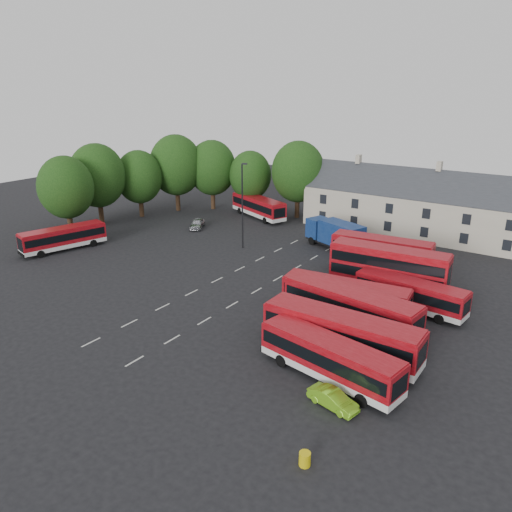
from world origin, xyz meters
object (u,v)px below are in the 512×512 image
(grit_bin, at_px, (305,459))
(lamppost, at_px, (242,204))
(bus_row_a, at_px, (330,356))
(box_truck, at_px, (335,234))
(lime_car, at_px, (333,399))
(bus_dd_south, at_px, (388,267))
(bus_west, at_px, (63,237))
(silver_car, at_px, (197,224))

(grit_bin, bearing_deg, lamppost, 130.97)
(bus_row_a, relative_size, box_truck, 1.28)
(bus_row_a, bearing_deg, lamppost, 147.26)
(bus_row_a, relative_size, lime_car, 3.17)
(box_truck, distance_m, lime_car, 32.19)
(bus_dd_south, height_order, bus_west, bus_dd_south)
(bus_west, bearing_deg, grit_bin, -95.31)
(bus_west, relative_size, silver_car, 2.58)
(bus_west, distance_m, lamppost, 22.30)
(box_truck, height_order, lime_car, box_truck)
(bus_dd_south, relative_size, grit_bin, 14.18)
(box_truck, xyz_separation_m, lamppost, (-9.64, -6.06, 3.64))
(bus_row_a, bearing_deg, bus_dd_south, 107.18)
(silver_car, height_order, lime_car, silver_car)
(bus_row_a, relative_size, bus_dd_south, 0.96)
(grit_bin, distance_m, lamppost, 37.98)
(bus_dd_south, xyz_separation_m, silver_car, (-30.27, 6.79, -1.94))
(lamppost, bearing_deg, grit_bin, -49.03)
(lamppost, bearing_deg, silver_car, 161.53)
(bus_row_a, height_order, lamppost, lamppost)
(bus_dd_south, distance_m, grit_bin, 25.67)
(bus_row_a, distance_m, lamppost, 30.09)
(bus_row_a, bearing_deg, box_truck, 125.01)
(lime_car, bearing_deg, silver_car, 64.16)
(silver_car, relative_size, lime_car, 1.17)
(box_truck, relative_size, lime_car, 2.47)
(bus_dd_south, height_order, lamppost, lamppost)
(bus_west, xyz_separation_m, lamppost, (17.61, 13.10, 3.92))
(bus_dd_south, height_order, box_truck, bus_dd_south)
(bus_west, xyz_separation_m, silver_car, (7.14, 16.59, -1.03))
(bus_row_a, distance_m, grit_bin, 8.74)
(bus_west, xyz_separation_m, grit_bin, (42.27, -15.30, -1.31))
(lime_car, bearing_deg, box_truck, 37.69)
(silver_car, distance_m, lime_car, 43.11)
(bus_dd_south, distance_m, lime_car, 20.08)
(grit_bin, bearing_deg, box_truck, 113.56)
(grit_bin, bearing_deg, lime_car, 100.74)
(box_truck, bearing_deg, bus_row_a, -44.29)
(bus_row_a, height_order, bus_dd_south, bus_dd_south)
(bus_row_a, distance_m, lime_car, 3.39)
(bus_row_a, distance_m, bus_dd_south, 17.07)
(lamppost, bearing_deg, lime_car, -44.11)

